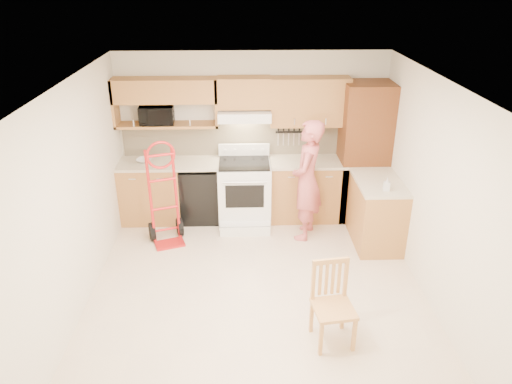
{
  "coord_description": "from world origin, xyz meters",
  "views": [
    {
      "loc": [
        -0.16,
        -4.78,
        3.55
      ],
      "look_at": [
        0.0,
        0.5,
        1.1
      ],
      "focal_mm": 33.85,
      "sensor_mm": 36.0,
      "label": 1
    }
  ],
  "objects_px": {
    "person": "(307,181)",
    "range": "(245,188)",
    "dining_chair": "(334,306)",
    "microwave": "(157,115)",
    "hand_truck": "(165,198)"
  },
  "relations": [
    {
      "from": "person",
      "to": "range",
      "type": "bearing_deg",
      "value": -98.62
    },
    {
      "from": "person",
      "to": "dining_chair",
      "type": "bearing_deg",
      "value": 18.26
    },
    {
      "from": "person",
      "to": "dining_chair",
      "type": "height_order",
      "value": "person"
    },
    {
      "from": "range",
      "to": "person",
      "type": "height_order",
      "value": "person"
    },
    {
      "from": "microwave",
      "to": "range",
      "type": "height_order",
      "value": "microwave"
    },
    {
      "from": "range",
      "to": "person",
      "type": "relative_size",
      "value": 0.65
    },
    {
      "from": "microwave",
      "to": "dining_chair",
      "type": "height_order",
      "value": "microwave"
    },
    {
      "from": "dining_chair",
      "to": "hand_truck",
      "type": "bearing_deg",
      "value": 125.42
    },
    {
      "from": "microwave",
      "to": "person",
      "type": "distance_m",
      "value": 2.38
    },
    {
      "from": "dining_chair",
      "to": "person",
      "type": "bearing_deg",
      "value": 82.34
    },
    {
      "from": "microwave",
      "to": "range",
      "type": "xyz_separation_m",
      "value": [
        1.26,
        -0.3,
        -1.06
      ]
    },
    {
      "from": "microwave",
      "to": "person",
      "type": "height_order",
      "value": "microwave"
    },
    {
      "from": "hand_truck",
      "to": "person",
      "type": "bearing_deg",
      "value": -15.54
    },
    {
      "from": "microwave",
      "to": "person",
      "type": "xyz_separation_m",
      "value": [
        2.13,
        -0.74,
        -0.76
      ]
    },
    {
      "from": "range",
      "to": "microwave",
      "type": "bearing_deg",
      "value": 166.65
    }
  ]
}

